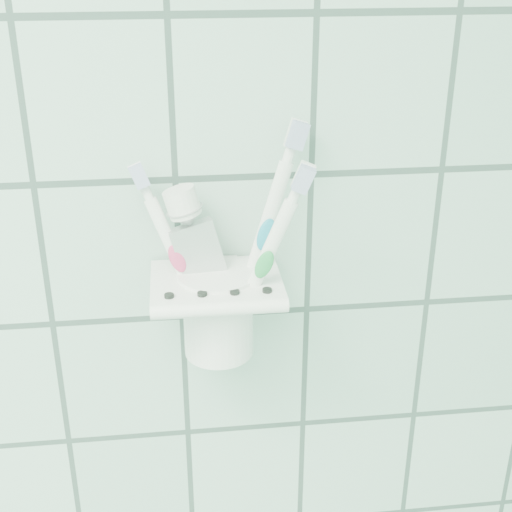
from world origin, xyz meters
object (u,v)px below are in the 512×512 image
(toothbrush_pink, at_px, (216,257))
(toothpaste_tube, at_px, (225,254))
(toothbrush_blue, at_px, (229,235))
(toothbrush_orange, at_px, (222,253))
(holder_bracket, at_px, (216,286))
(cup, at_px, (218,309))

(toothbrush_pink, xyz_separation_m, toothpaste_tube, (0.01, 0.02, -0.00))
(toothbrush_pink, relative_size, toothbrush_blue, 0.86)
(toothbrush_blue, distance_m, toothbrush_orange, 0.02)
(holder_bracket, xyz_separation_m, toothbrush_pink, (-0.00, -0.01, 0.03))
(cup, xyz_separation_m, toothbrush_pink, (-0.00, -0.01, 0.06))
(cup, relative_size, toothbrush_blue, 0.39)
(holder_bracket, relative_size, cup, 1.41)
(toothbrush_pink, bearing_deg, holder_bracket, 79.37)
(toothbrush_pink, bearing_deg, toothbrush_blue, 35.09)
(holder_bracket, height_order, toothpaste_tube, toothpaste_tube)
(cup, bearing_deg, toothbrush_orange, -75.78)
(cup, bearing_deg, holder_bracket, -112.39)
(toothbrush_pink, relative_size, toothpaste_tube, 1.11)
(toothbrush_blue, bearing_deg, toothbrush_orange, -119.19)
(toothbrush_blue, bearing_deg, toothbrush_pink, -141.30)
(toothbrush_pink, distance_m, toothbrush_blue, 0.02)
(toothpaste_tube, bearing_deg, toothbrush_blue, -44.73)
(toothbrush_orange, height_order, toothpaste_tube, toothbrush_orange)
(cup, bearing_deg, toothpaste_tube, 35.45)
(toothbrush_pink, distance_m, toothpaste_tube, 0.02)
(holder_bracket, xyz_separation_m, cup, (0.00, 0.00, -0.03))
(cup, height_order, toothbrush_pink, toothbrush_pink)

